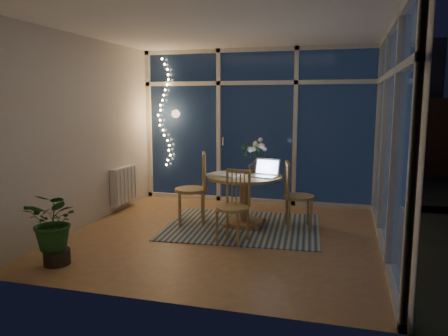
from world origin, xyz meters
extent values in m
plane|color=#9B6B43|center=(0.00, 0.00, 0.00)|extent=(4.00, 4.00, 0.00)
plane|color=white|center=(0.00, 0.00, 2.60)|extent=(4.00, 4.00, 0.00)
cube|color=beige|center=(0.00, 2.00, 1.30)|extent=(4.00, 0.04, 2.60)
cube|color=beige|center=(0.00, -2.00, 1.30)|extent=(4.00, 0.04, 2.60)
cube|color=beige|center=(-2.00, 0.00, 1.30)|extent=(0.04, 4.00, 2.60)
cube|color=beige|center=(2.00, 0.00, 1.30)|extent=(0.04, 4.00, 2.60)
cube|color=silver|center=(0.00, 1.96, 1.30)|extent=(4.00, 0.10, 2.60)
cube|color=silver|center=(1.96, 0.00, 1.30)|extent=(0.10, 4.00, 2.60)
cube|color=silver|center=(-1.94, 0.90, 0.40)|extent=(0.10, 0.70, 0.58)
cube|color=black|center=(0.50, 5.00, -0.06)|extent=(12.00, 6.00, 0.10)
cube|color=#371D14|center=(0.00, 5.50, 0.90)|extent=(11.00, 0.08, 1.80)
cube|color=#31343B|center=(0.30, 8.50, 2.20)|extent=(7.00, 3.00, 2.20)
sphere|color=black|center=(-0.80, 3.40, 0.45)|extent=(0.90, 0.90, 0.90)
cube|color=#BDB99A|center=(0.13, 0.41, 0.01)|extent=(2.22, 1.84, 0.01)
cylinder|color=#A8884C|center=(0.13, 0.51, 0.36)|extent=(1.12, 1.12, 0.71)
cube|color=#A8884C|center=(-0.61, 0.39, 0.52)|extent=(0.62, 0.62, 1.03)
cube|color=#A8884C|center=(0.88, 0.56, 0.47)|extent=(0.52, 0.52, 0.93)
cube|color=#A8884C|center=(0.16, -0.24, 0.45)|extent=(0.49, 0.49, 0.90)
imported|color=silver|center=(0.22, 0.85, 0.82)|extent=(0.22, 0.22, 0.21)
imported|color=silver|center=(0.46, 0.66, 0.73)|extent=(0.16, 0.16, 0.04)
cube|color=silver|center=(-0.12, 0.48, 0.72)|extent=(0.48, 0.41, 0.02)
cube|color=black|center=(0.25, 0.43, 0.72)|extent=(0.12, 0.10, 0.01)
imported|color=#1B4D1F|center=(-1.46, -1.48, 0.38)|extent=(0.55, 0.48, 0.76)
camera|label=1|loc=(1.46, -5.29, 1.73)|focal=35.00mm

